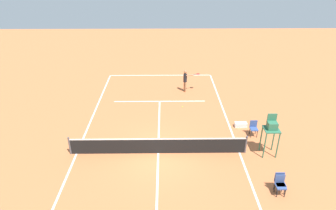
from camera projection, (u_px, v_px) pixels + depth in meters
ground_plane at (158, 153)px, 16.60m from camera, size 60.00×60.00×0.00m
court_lines at (158, 153)px, 16.60m from camera, size 9.12×23.53×0.01m
tennis_net at (158, 146)px, 16.37m from camera, size 9.72×0.10×1.07m
player_serving at (186, 79)px, 23.42m from camera, size 1.34×0.57×1.79m
tennis_ball at (182, 107)px, 21.47m from camera, size 0.07×0.07×0.07m
umpire_chair at (271, 129)px, 15.84m from camera, size 0.80×0.80×2.41m
courtside_chair_near at (280, 184)px, 13.61m from camera, size 0.44×0.46×0.95m
courtside_chair_mid at (254, 128)px, 17.98m from camera, size 0.44×0.46×0.95m
courtside_chair_far at (280, 182)px, 13.76m from camera, size 0.44×0.46×0.95m
equipment_bag at (241, 125)px, 19.03m from camera, size 0.76×0.32×0.30m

